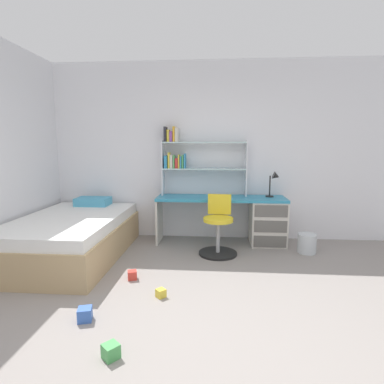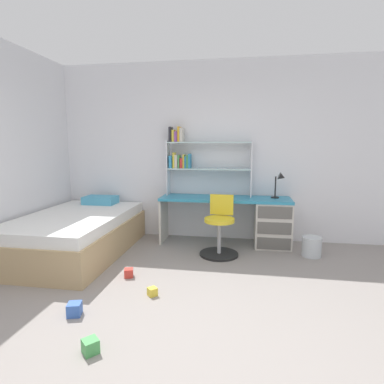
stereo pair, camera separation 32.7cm
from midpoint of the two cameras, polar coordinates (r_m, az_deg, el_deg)
The scene contains 12 objects.
ground_plane at distance 2.57m, azimuth -3.58°, elevation -26.40°, with size 5.83×6.48×0.02m, color gray.
room_shell at distance 3.75m, azimuth -20.83°, elevation 6.59°, with size 5.83×6.48×2.74m.
desk at distance 4.68m, azimuth 9.52°, elevation -4.74°, with size 1.91×0.53×0.70m.
bookshelf_hutch at distance 4.72m, azimuth -2.18°, elevation 6.63°, with size 1.29×0.22×1.04m.
desk_lamp at distance 4.66m, azimuth 13.12°, elevation 2.12°, with size 0.20×0.17×0.38m.
swivel_chair at distance 4.21m, azimuth 2.65°, elevation -7.23°, with size 0.52×0.52×0.80m.
bed_platform at distance 4.47m, azimuth -23.39°, elevation -7.59°, with size 1.29×2.06×0.67m.
waste_bin at distance 4.52m, azimuth 18.54°, elevation -9.02°, with size 0.25×0.25×0.26m, color silver.
toy_block_yellow_0 at distance 3.19m, azimuth -8.86°, elevation -18.03°, with size 0.08×0.08×0.08m, color gold.
toy_block_green_1 at distance 2.51m, azimuth -18.84°, elevation -26.19°, with size 0.10×0.10×0.10m, color #479E51.
toy_block_blue_2 at distance 2.98m, azimuth -22.39°, elevation -20.25°, with size 0.11×0.11×0.11m, color #3860B7.
toy_block_red_3 at distance 3.61m, azimuth -13.64°, elevation -14.73°, with size 0.10×0.10×0.10m, color red.
Camera 1 is at (0.14, -2.10, 1.46)m, focal length 28.85 mm.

